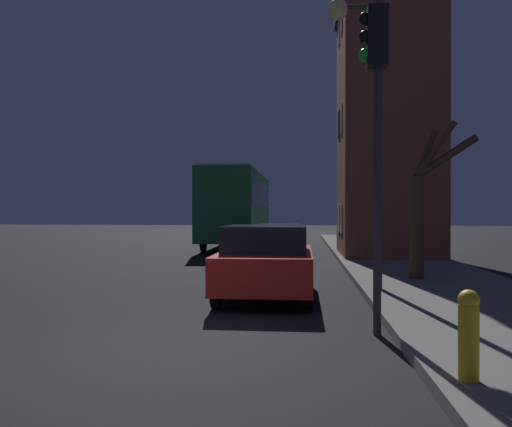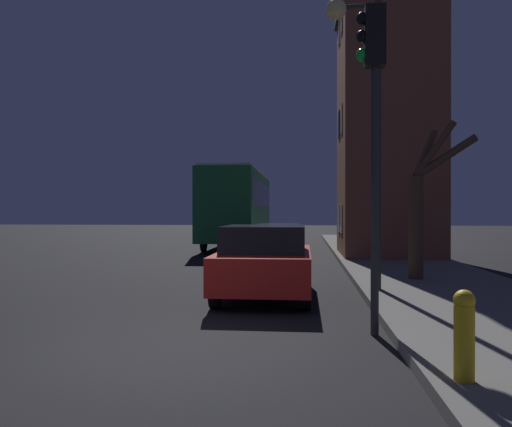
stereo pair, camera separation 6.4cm
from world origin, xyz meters
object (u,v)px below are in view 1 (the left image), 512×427
Objects in this scene: bare_tree at (423,204)px; car_mid_lane at (278,240)px; bus at (238,203)px; car_near_lane at (267,261)px; traffic_light at (375,101)px; streetlamp at (361,84)px; fire_hydrant at (469,333)px.

bare_tree is 0.87× the size of car_mid_lane.
bus is 2.80× the size of car_near_lane.
bare_tree is at bearing 69.90° from traffic_light.
streetlamp is at bearing 13.71° from car_near_lane.
traffic_light is 3.78m from fire_hydrant.
bare_tree reaches higher than bus.
streetlamp is 6.99× the size of fire_hydrant.
traffic_light is (-0.20, -3.50, -1.13)m from streetlamp.
bare_tree is at bearing 31.10° from car_near_lane.
bus is 6.96m from car_mid_lane.
traffic_light is 1.08× the size of car_mid_lane.
traffic_light is at bearing -76.35° from bus.
fire_hydrant is at bearing -86.40° from streetlamp.
bare_tree is 7.78m from car_mid_lane.
fire_hydrant is (2.59, -14.27, -0.10)m from car_mid_lane.
bare_tree reaches higher than car_near_lane.
car_mid_lane is (-2.03, 11.84, -2.75)m from traffic_light.
car_near_lane is (-1.84, 3.00, -2.68)m from traffic_light.
bare_tree is at bearing 79.96° from fire_hydrant.
bus reaches higher than fire_hydrant.
traffic_light is 12.33m from car_mid_lane.
car_mid_lane is 14.50m from fire_hydrant.
traffic_light is 4.43m from car_near_lane.
bare_tree is (1.74, 1.78, -2.58)m from streetlamp.
traffic_light is at bearing -80.29° from car_mid_lane.
bare_tree is 7.94m from fire_hydrant.
traffic_light is at bearing -58.52° from car_near_lane.
fire_hydrant is (0.57, -2.42, -2.84)m from traffic_light.
car_near_lane is at bearing -148.90° from bare_tree.
car_mid_lane is (-2.22, 8.34, -3.88)m from streetlamp.
streetlamp is 1.64× the size of car_near_lane.
streetlamp is 15.57m from bus.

